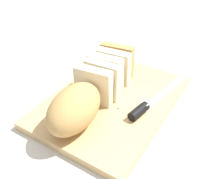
{
  "coord_description": "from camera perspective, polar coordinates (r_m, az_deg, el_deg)",
  "views": [
    {
      "loc": [
        -0.48,
        -0.29,
        0.46
      ],
      "look_at": [
        0.0,
        0.0,
        0.05
      ],
      "focal_mm": 40.42,
      "sensor_mm": 36.0,
      "label": 1
    }
  ],
  "objects": [
    {
      "name": "ground_plane",
      "position": [
        0.73,
        0.0,
        -3.31
      ],
      "size": [
        3.0,
        3.0,
        0.0
      ],
      "primitive_type": "plane",
      "color": "beige"
    },
    {
      "name": "crumb_near_loaf",
      "position": [
        0.68,
        1.38,
        -4.22
      ],
      "size": [
        0.0,
        0.0,
        0.0
      ],
      "primitive_type": "sphere",
      "color": "#996633",
      "rests_on": "cutting_board"
    },
    {
      "name": "bread_loaf",
      "position": [
        0.66,
        -4.89,
        -0.23
      ],
      "size": [
        0.37,
        0.15,
        0.1
      ],
      "rotation": [
        0.0,
        0.0,
        0.11
      ],
      "color": "tan",
      "rests_on": "cutting_board"
    },
    {
      "name": "crumb_near_knife",
      "position": [
        0.74,
        2.04,
        0.02
      ],
      "size": [
        0.01,
        0.01,
        0.01
      ],
      "primitive_type": "sphere",
      "color": "#996633",
      "rests_on": "cutting_board"
    },
    {
      "name": "crumb_stray_left",
      "position": [
        0.72,
        0.12,
        -1.23
      ],
      "size": [
        0.0,
        0.0,
        0.0
      ],
      "primitive_type": "sphere",
      "color": "#996633",
      "rests_on": "cutting_board"
    },
    {
      "name": "cutting_board",
      "position": [
        0.72,
        0.0,
        -2.64
      ],
      "size": [
        0.44,
        0.32,
        0.02
      ],
      "primitive_type": "cube",
      "rotation": [
        0.0,
        0.0,
        -0.01
      ],
      "color": "tan",
      "rests_on": "ground_plane"
    },
    {
      "name": "bread_knife",
      "position": [
        0.68,
        7.78,
        -3.61
      ],
      "size": [
        0.3,
        0.07,
        0.03
      ],
      "rotation": [
        0.0,
        0.0,
        -0.17
      ],
      "color": "silver",
      "rests_on": "cutting_board"
    }
  ]
}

